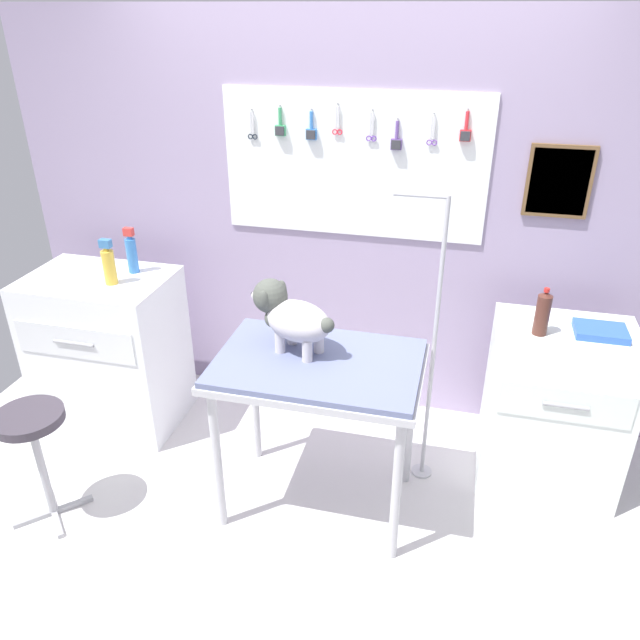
{
  "coord_description": "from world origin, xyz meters",
  "views": [
    {
      "loc": [
        0.66,
        -2.02,
        2.29
      ],
      "look_at": [
        0.08,
        0.31,
        1.04
      ],
      "focal_mm": 34.23,
      "sensor_mm": 36.0,
      "label": 1
    }
  ],
  "objects_px": {
    "dog": "(290,316)",
    "spray_bottle_short": "(132,253)",
    "cabinet_right": "(553,407)",
    "stool": "(33,435)",
    "counter_left": "(109,350)",
    "grooming_table": "(318,377)",
    "grooming_arm": "(431,359)",
    "soda_bottle": "(543,313)"
  },
  "relations": [
    {
      "from": "cabinet_right",
      "to": "spray_bottle_short",
      "type": "height_order",
      "value": "spray_bottle_short"
    },
    {
      "from": "grooming_arm",
      "to": "spray_bottle_short",
      "type": "distance_m",
      "value": 1.75
    },
    {
      "from": "dog",
      "to": "soda_bottle",
      "type": "distance_m",
      "value": 1.19
    },
    {
      "from": "dog",
      "to": "spray_bottle_short",
      "type": "height_order",
      "value": "spray_bottle_short"
    },
    {
      "from": "grooming_table",
      "to": "soda_bottle",
      "type": "bearing_deg",
      "value": 24.32
    },
    {
      "from": "grooming_table",
      "to": "spray_bottle_short",
      "type": "xyz_separation_m",
      "value": [
        -1.21,
        0.54,
        0.29
      ]
    },
    {
      "from": "spray_bottle_short",
      "to": "soda_bottle",
      "type": "xyz_separation_m",
      "value": [
        2.2,
        -0.1,
        -0.06
      ]
    },
    {
      "from": "counter_left",
      "to": "soda_bottle",
      "type": "xyz_separation_m",
      "value": [
        2.37,
        0.02,
        0.52
      ]
    },
    {
      "from": "grooming_arm",
      "to": "soda_bottle",
      "type": "height_order",
      "value": "grooming_arm"
    },
    {
      "from": "stool",
      "to": "spray_bottle_short",
      "type": "distance_m",
      "value": 1.11
    },
    {
      "from": "grooming_arm",
      "to": "spray_bottle_short",
      "type": "height_order",
      "value": "grooming_arm"
    },
    {
      "from": "soda_bottle",
      "to": "spray_bottle_short",
      "type": "bearing_deg",
      "value": 177.41
    },
    {
      "from": "grooming_arm",
      "to": "cabinet_right",
      "type": "bearing_deg",
      "value": 13.31
    },
    {
      "from": "grooming_table",
      "to": "grooming_arm",
      "type": "xyz_separation_m",
      "value": [
        0.49,
        0.34,
        -0.04
      ]
    },
    {
      "from": "dog",
      "to": "stool",
      "type": "distance_m",
      "value": 1.33
    },
    {
      "from": "grooming_arm",
      "to": "soda_bottle",
      "type": "relative_size",
      "value": 6.49
    },
    {
      "from": "cabinet_right",
      "to": "soda_bottle",
      "type": "relative_size",
      "value": 3.67
    },
    {
      "from": "stool",
      "to": "soda_bottle",
      "type": "height_order",
      "value": "soda_bottle"
    },
    {
      "from": "cabinet_right",
      "to": "stool",
      "type": "relative_size",
      "value": 1.43
    },
    {
      "from": "cabinet_right",
      "to": "grooming_arm",
      "type": "bearing_deg",
      "value": -166.69
    },
    {
      "from": "counter_left",
      "to": "stool",
      "type": "height_order",
      "value": "counter_left"
    },
    {
      "from": "dog",
      "to": "spray_bottle_short",
      "type": "bearing_deg",
      "value": 155.92
    },
    {
      "from": "cabinet_right",
      "to": "stool",
      "type": "distance_m",
      "value": 2.57
    },
    {
      "from": "grooming_table",
      "to": "stool",
      "type": "relative_size",
      "value": 1.56
    },
    {
      "from": "dog",
      "to": "stool",
      "type": "bearing_deg",
      "value": -156.79
    },
    {
      "from": "counter_left",
      "to": "cabinet_right",
      "type": "relative_size",
      "value": 1.06
    },
    {
      "from": "cabinet_right",
      "to": "spray_bottle_short",
      "type": "xyz_separation_m",
      "value": [
        -2.34,
        0.05,
        0.61
      ]
    },
    {
      "from": "stool",
      "to": "soda_bottle",
      "type": "distance_m",
      "value": 2.47
    },
    {
      "from": "grooming_table",
      "to": "dog",
      "type": "relative_size",
      "value": 2.17
    },
    {
      "from": "grooming_arm",
      "to": "stool",
      "type": "height_order",
      "value": "grooming_arm"
    },
    {
      "from": "stool",
      "to": "spray_bottle_short",
      "type": "height_order",
      "value": "spray_bottle_short"
    },
    {
      "from": "stool",
      "to": "cabinet_right",
      "type": "bearing_deg",
      "value": 20.71
    },
    {
      "from": "counter_left",
      "to": "stool",
      "type": "xyz_separation_m",
      "value": [
        0.11,
        -0.84,
        0.03
      ]
    },
    {
      "from": "dog",
      "to": "grooming_table",
      "type": "bearing_deg",
      "value": -24.68
    },
    {
      "from": "grooming_table",
      "to": "soda_bottle",
      "type": "distance_m",
      "value": 1.1
    },
    {
      "from": "dog",
      "to": "spray_bottle_short",
      "type": "xyz_separation_m",
      "value": [
        -1.07,
        0.48,
        0.03
      ]
    },
    {
      "from": "cabinet_right",
      "to": "stool",
      "type": "bearing_deg",
      "value": -159.29
    },
    {
      "from": "grooming_table",
      "to": "counter_left",
      "type": "relative_size",
      "value": 1.03
    },
    {
      "from": "grooming_arm",
      "to": "spray_bottle_short",
      "type": "xyz_separation_m",
      "value": [
        -1.7,
        0.2,
        0.33
      ]
    },
    {
      "from": "stool",
      "to": "grooming_arm",
      "type": "bearing_deg",
      "value": 23.23
    },
    {
      "from": "grooming_arm",
      "to": "counter_left",
      "type": "relative_size",
      "value": 1.66
    },
    {
      "from": "grooming_arm",
      "to": "dog",
      "type": "height_order",
      "value": "grooming_arm"
    }
  ]
}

